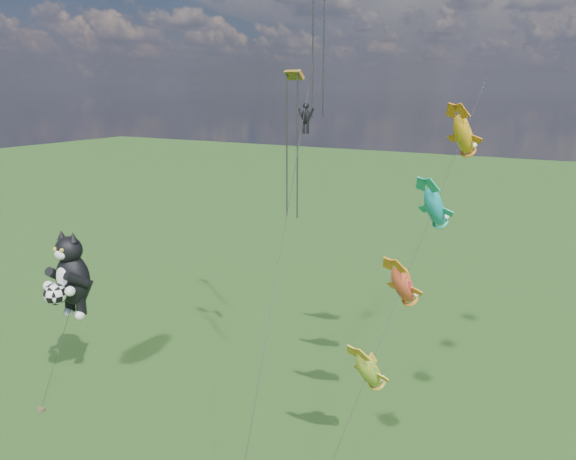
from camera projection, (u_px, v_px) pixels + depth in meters
The scene contains 4 objects.
ground at pixel (96, 440), 31.58m from camera, with size 300.00×300.00×0.00m, color #14380E.
cat_kite_rig at pixel (70, 275), 34.59m from camera, with size 2.57×4.18×10.83m.
fish_windsock_rig at pixel (419, 246), 29.66m from camera, with size 3.73×15.62×19.85m.
parafoil_rig at pixel (305, 104), 30.62m from camera, with size 5.03×16.99×26.31m.
Camera 1 is at (23.00, -18.85, 19.26)m, focal length 35.00 mm.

